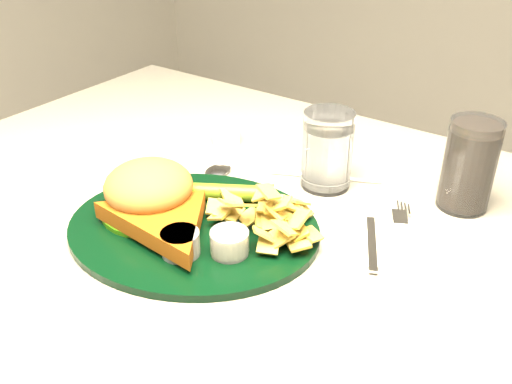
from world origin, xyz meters
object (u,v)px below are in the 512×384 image
dinner_plate (192,207)px  fork_napkin (375,240)px  cola_glass (469,165)px  water_glass (327,150)px

dinner_plate → fork_napkin: (0.21, 0.11, -0.03)m
cola_glass → water_glass: bearing=-162.9°
fork_napkin → cola_glass: bearing=41.7°
cola_glass → fork_napkin: (-0.06, -0.15, -0.06)m
dinner_plate → water_glass: bearing=49.0°
cola_glass → fork_napkin: bearing=-111.7°
dinner_plate → water_glass: (0.08, 0.21, 0.02)m
water_glass → cola_glass: (0.19, 0.06, 0.01)m
cola_glass → fork_napkin: 0.18m
water_glass → cola_glass: size_ratio=0.90×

